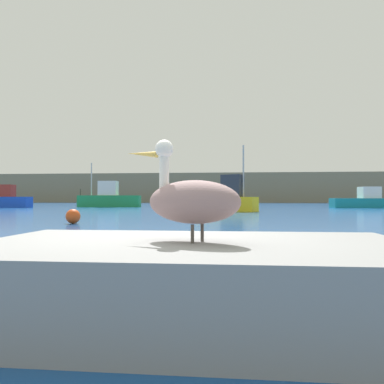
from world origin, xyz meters
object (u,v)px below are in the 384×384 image
object	(u,v)px
fishing_boat_yellow	(228,199)
fishing_boat_teal	(368,201)
fishing_boat_blue	(2,199)
mooring_buoy	(73,216)
fishing_boat_green	(109,198)
pelican	(191,199)

from	to	relation	value
fishing_boat_yellow	fishing_boat_teal	world-z (taller)	fishing_boat_yellow
fishing_boat_blue	fishing_boat_yellow	bearing A→B (deg)	157.66
fishing_boat_teal	mooring_buoy	size ratio (longest dim) A/B	12.18
fishing_boat_green	fishing_boat_teal	world-z (taller)	fishing_boat_green
fishing_boat_teal	fishing_boat_blue	bearing A→B (deg)	-177.66
pelican	fishing_boat_green	distance (m)	39.77
pelican	fishing_boat_green	bearing A→B (deg)	-43.24
pelican	mooring_buoy	bearing A→B (deg)	-34.90
fishing_boat_blue	pelican	bearing A→B (deg)	121.79
fishing_boat_green	mooring_buoy	size ratio (longest dim) A/B	11.66
fishing_boat_yellow	fishing_boat_green	bearing A→B (deg)	163.60
fishing_boat_yellow	pelican	bearing A→B (deg)	-64.20
fishing_boat_yellow	fishing_boat_blue	distance (m)	24.74
fishing_boat_yellow	mooring_buoy	distance (m)	15.56
fishing_boat_green	fishing_boat_teal	distance (m)	26.78
pelican	fishing_boat_blue	distance (m)	41.46
pelican	fishing_boat_yellow	bearing A→B (deg)	-62.25
fishing_boat_yellow	fishing_boat_blue	xyz separation A→B (m)	(-23.22, 8.52, -0.09)
fishing_boat_green	pelican	bearing A→B (deg)	104.67
pelican	fishing_boat_teal	distance (m)	39.78
pelican	fishing_boat_teal	world-z (taller)	fishing_boat_teal
pelican	fishing_boat_blue	bearing A→B (deg)	-28.16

